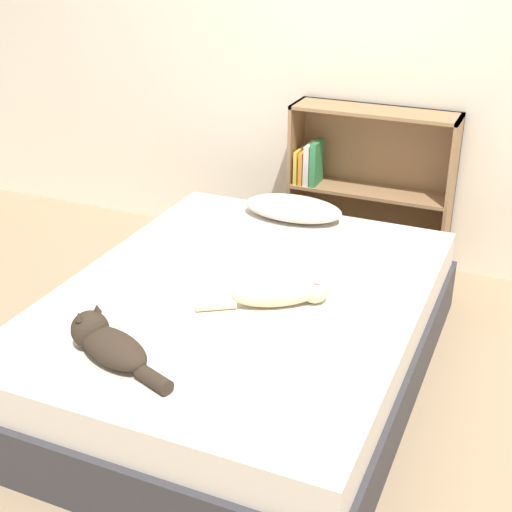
% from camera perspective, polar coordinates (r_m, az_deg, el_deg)
% --- Properties ---
extents(ground_plane, '(8.00, 8.00, 0.00)m').
position_cam_1_polar(ground_plane, '(3.42, -1.05, -9.32)').
color(ground_plane, '#997F60').
extents(wall_back, '(8.00, 0.06, 2.50)m').
position_cam_1_polar(wall_back, '(4.27, 7.54, 16.02)').
color(wall_back, silver).
rests_on(wall_back, ground_plane).
extents(bed, '(1.59, 2.07, 0.45)m').
position_cam_1_polar(bed, '(3.29, -1.08, -6.20)').
color(bed, '#333338').
rests_on(bed, ground_plane).
extents(pillow, '(0.55, 0.29, 0.12)m').
position_cam_1_polar(pillow, '(3.91, 2.98, 3.83)').
color(pillow, beige).
rests_on(pillow, bed).
extents(cat_light, '(0.51, 0.37, 0.15)m').
position_cam_1_polar(cat_light, '(3.04, 2.17, -2.87)').
color(cat_light, beige).
rests_on(cat_light, bed).
extents(cat_dark, '(0.51, 0.27, 0.17)m').
position_cam_1_polar(cat_dark, '(2.75, -11.79, -6.84)').
color(cat_dark, '#33281E').
rests_on(cat_dark, bed).
extents(bookshelf, '(0.95, 0.26, 0.97)m').
position_cam_1_polar(bookshelf, '(4.30, 8.81, 5.59)').
color(bookshelf, '#8E6B47').
rests_on(bookshelf, ground_plane).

